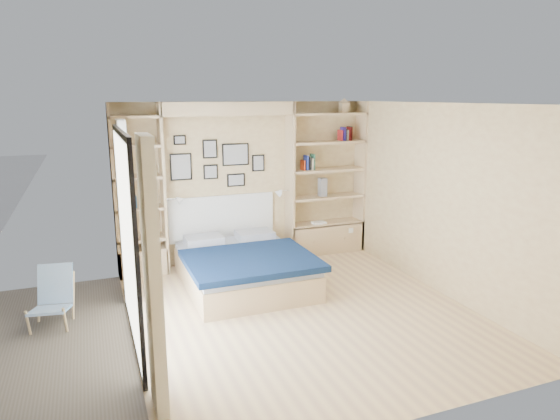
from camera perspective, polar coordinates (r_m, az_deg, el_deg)
name	(u,v)px	position (r m, az deg, el deg)	size (l,w,h in m)	color
ground	(301,312)	(6.25, 2.40, -11.53)	(4.50, 4.50, 0.00)	#E3C186
room_shell	(234,204)	(7.15, -5.25, 0.70)	(4.50, 4.50, 4.50)	#D8BF86
bed	(243,266)	(7.00, -4.23, -6.42)	(1.68, 2.16, 1.07)	tan
photo_gallery	(217,162)	(7.71, -7.25, 5.52)	(1.48, 0.02, 0.82)	black
reading_lamps	(231,196)	(7.62, -5.63, 1.63)	(1.92, 0.12, 0.15)	silver
shelf_decor	(326,149)	(8.17, 5.29, 6.94)	(3.47, 0.23, 2.03)	#B13114
deck_chair	(53,298)	(6.37, -24.53, -9.11)	(0.52, 0.74, 0.68)	tan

